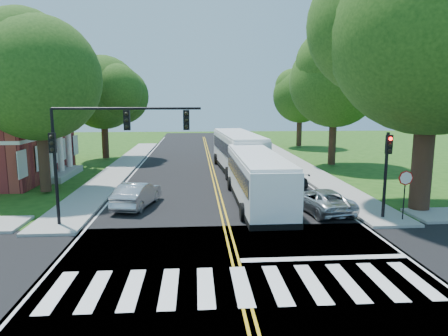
{
  "coord_description": "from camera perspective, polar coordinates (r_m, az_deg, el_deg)",
  "views": [
    {
      "loc": [
        -1.49,
        -12.9,
        6.05
      ],
      "look_at": [
        0.1,
        9.07,
        2.4
      ],
      "focal_mm": 32.0,
      "sensor_mm": 36.0,
      "label": 1
    }
  ],
  "objects": [
    {
      "name": "ground",
      "position": [
        14.32,
        2.29,
        -15.59
      ],
      "size": [
        140.0,
        140.0,
        0.0
      ],
      "primitive_type": "plane",
      "color": "#1B4611",
      "rests_on": "ground"
    },
    {
      "name": "road",
      "position": [
        31.52,
        -1.36,
        -1.65
      ],
      "size": [
        14.0,
        96.0,
        0.01
      ],
      "primitive_type": "cube",
      "color": "black",
      "rests_on": "ground"
    },
    {
      "name": "cross_road",
      "position": [
        14.32,
        2.29,
        -15.57
      ],
      "size": [
        60.0,
        12.0,
        0.01
      ],
      "primitive_type": "cube",
      "color": "black",
      "rests_on": "ground"
    },
    {
      "name": "center_line",
      "position": [
        35.45,
        -1.68,
        -0.39
      ],
      "size": [
        0.36,
        70.0,
        0.01
      ],
      "primitive_type": "cube",
      "color": "gold",
      "rests_on": "road"
    },
    {
      "name": "edge_line_w",
      "position": [
        35.81,
        -12.61,
        -0.52
      ],
      "size": [
        0.12,
        70.0,
        0.01
      ],
      "primitive_type": "cube",
      "color": "silver",
      "rests_on": "road"
    },
    {
      "name": "edge_line_e",
      "position": [
        36.37,
        9.09,
        -0.26
      ],
      "size": [
        0.12,
        70.0,
        0.01
      ],
      "primitive_type": "cube",
      "color": "silver",
      "rests_on": "road"
    },
    {
      "name": "crosswalk",
      "position": [
        13.87,
        2.53,
        -16.4
      ],
      "size": [
        12.6,
        3.0,
        0.01
      ],
      "primitive_type": "cube",
      "color": "silver",
      "rests_on": "road"
    },
    {
      "name": "stop_bar",
      "position": [
        16.48,
        14.12,
        -12.38
      ],
      "size": [
        6.6,
        0.4,
        0.01
      ],
      "primitive_type": "cube",
      "color": "silver",
      "rests_on": "road"
    },
    {
      "name": "sidewalk_nw",
      "position": [
        38.96,
        -14.16,
        0.31
      ],
      "size": [
        2.6,
        40.0,
        0.15
      ],
      "primitive_type": "cube",
      "color": "gray",
      "rests_on": "ground"
    },
    {
      "name": "sidewalk_ne",
      "position": [
        39.59,
        10.22,
        0.58
      ],
      "size": [
        2.6,
        40.0,
        0.15
      ],
      "primitive_type": "cube",
      "color": "gray",
      "rests_on": "ground"
    },
    {
      "name": "tree_ne_big",
      "position": [
        24.6,
        27.68,
        16.72
      ],
      "size": [
        10.8,
        10.8,
        14.91
      ],
      "color": "black",
      "rests_on": "ground"
    },
    {
      "name": "tree_west_near",
      "position": [
        28.74,
        -25.06,
        11.49
      ],
      "size": [
        8.0,
        8.0,
        11.4
      ],
      "color": "black",
      "rests_on": "ground"
    },
    {
      "name": "tree_west_far",
      "position": [
        43.95,
        -16.92,
        10.25
      ],
      "size": [
        7.6,
        7.6,
        10.67
      ],
      "color": "black",
      "rests_on": "ground"
    },
    {
      "name": "tree_east_mid",
      "position": [
        39.16,
        15.57,
        11.73
      ],
      "size": [
        8.4,
        8.4,
        11.93
      ],
      "color": "black",
      "rests_on": "ground"
    },
    {
      "name": "tree_east_far",
      "position": [
        54.72,
        10.84,
        10.1
      ],
      "size": [
        7.2,
        7.2,
        10.34
      ],
      "color": "black",
      "rests_on": "ground"
    },
    {
      "name": "signal_nw",
      "position": [
        19.88,
        -16.86,
        4.18
      ],
      "size": [
        7.15,
        0.46,
        5.66
      ],
      "color": "black",
      "rests_on": "ground"
    },
    {
      "name": "signal_ne",
      "position": [
        21.84,
        22.23,
        0.59
      ],
      "size": [
        0.3,
        0.46,
        4.4
      ],
      "color": "black",
      "rests_on": "ground"
    },
    {
      "name": "stop_sign",
      "position": [
        21.96,
        24.48,
        -1.99
      ],
      "size": [
        0.76,
        0.08,
        2.53
      ],
      "color": "black",
      "rests_on": "ground"
    },
    {
      "name": "bus_lead",
      "position": [
        23.97,
        4.72,
        -1.33
      ],
      "size": [
        2.88,
        11.63,
        3.0
      ],
      "rotation": [
        0.0,
        0.0,
        3.15
      ],
      "color": "white",
      "rests_on": "road"
    },
    {
      "name": "bus_follow",
      "position": [
        35.07,
        1.96,
        2.44
      ],
      "size": [
        3.75,
        13.19,
        3.38
      ],
      "rotation": [
        0.0,
        0.0,
        3.2
      ],
      "color": "white",
      "rests_on": "road"
    },
    {
      "name": "hatchback",
      "position": [
        23.75,
        -12.32,
        -3.72
      ],
      "size": [
        2.49,
        4.67,
        1.46
      ],
      "primitive_type": "imported",
      "rotation": [
        0.0,
        0.0,
        2.92
      ],
      "color": "#A9ABB0",
      "rests_on": "road"
    },
    {
      "name": "suv",
      "position": [
        22.85,
        13.7,
        -4.49
      ],
      "size": [
        2.94,
        5.01,
        1.31
      ],
      "primitive_type": "imported",
      "rotation": [
        0.0,
        0.0,
        3.31
      ],
      "color": "silver",
      "rests_on": "road"
    },
    {
      "name": "dark_sedan",
      "position": [
        29.15,
        8.92,
        -1.39
      ],
      "size": [
        2.57,
        4.61,
        1.26
      ],
      "primitive_type": "imported",
      "rotation": [
        0.0,
        0.0,
        3.34
      ],
      "color": "black",
      "rests_on": "road"
    }
  ]
}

